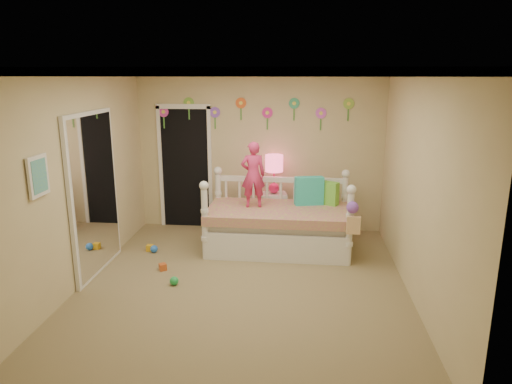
# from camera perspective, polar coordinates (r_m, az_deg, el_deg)

# --- Properties ---
(floor) EXTENTS (4.00, 4.50, 0.01)m
(floor) POSITION_cam_1_polar(r_m,az_deg,el_deg) (5.90, -1.56, -11.38)
(floor) COLOR #7F684C
(floor) RESTS_ON ground
(ceiling) EXTENTS (4.00, 4.50, 0.01)m
(ceiling) POSITION_cam_1_polar(r_m,az_deg,el_deg) (5.31, -1.76, 14.78)
(ceiling) COLOR white
(ceiling) RESTS_ON floor
(back_wall) EXTENTS (4.00, 0.01, 2.60)m
(back_wall) POSITION_cam_1_polar(r_m,az_deg,el_deg) (7.65, 0.45, 4.90)
(back_wall) COLOR tan
(back_wall) RESTS_ON floor
(left_wall) EXTENTS (0.01, 4.50, 2.60)m
(left_wall) POSITION_cam_1_polar(r_m,az_deg,el_deg) (6.04, -20.84, 1.37)
(left_wall) COLOR tan
(left_wall) RESTS_ON floor
(right_wall) EXTENTS (0.01, 4.50, 2.60)m
(right_wall) POSITION_cam_1_polar(r_m,az_deg,el_deg) (5.58, 19.19, 0.49)
(right_wall) COLOR tan
(right_wall) RESTS_ON floor
(crown_molding) EXTENTS (4.00, 4.50, 0.06)m
(crown_molding) POSITION_cam_1_polar(r_m,az_deg,el_deg) (5.31, -1.76, 14.46)
(crown_molding) COLOR white
(crown_molding) RESTS_ON ceiling
(daybed) EXTENTS (2.12, 1.16, 1.14)m
(daybed) POSITION_cam_1_polar(r_m,az_deg,el_deg) (6.87, 2.75, -2.49)
(daybed) COLOR white
(daybed) RESTS_ON floor
(pillow_turquoise) EXTENTS (0.45, 0.24, 0.42)m
(pillow_turquoise) POSITION_cam_1_polar(r_m,az_deg,el_deg) (7.01, 6.50, 0.14)
(pillow_turquoise) COLOR #24B696
(pillow_turquoise) RESTS_ON daybed
(pillow_lime) EXTENTS (0.39, 0.30, 0.35)m
(pillow_lime) POSITION_cam_1_polar(r_m,az_deg,el_deg) (7.09, 8.59, -0.10)
(pillow_lime) COLOR #6ECA3D
(pillow_lime) RESTS_ON daybed
(child) EXTENTS (0.39, 0.29, 0.97)m
(child) POSITION_cam_1_polar(r_m,az_deg,el_deg) (6.79, -0.36, 2.14)
(child) COLOR #DF326D
(child) RESTS_ON daybed
(nightstand) EXTENTS (0.45, 0.37, 0.67)m
(nightstand) POSITION_cam_1_polar(r_m,az_deg,el_deg) (7.63, 2.17, -2.59)
(nightstand) COLOR white
(nightstand) RESTS_ON floor
(table_lamp) EXTENTS (0.28, 0.28, 0.63)m
(table_lamp) POSITION_cam_1_polar(r_m,az_deg,el_deg) (7.44, 2.23, 2.95)
(table_lamp) COLOR #F92168
(table_lamp) RESTS_ON nightstand
(closet_doorway) EXTENTS (0.90, 0.04, 2.07)m
(closet_doorway) POSITION_cam_1_polar(r_m,az_deg,el_deg) (7.89, -8.65, 3.08)
(closet_doorway) COLOR black
(closet_doorway) RESTS_ON back_wall
(flower_decals) EXTENTS (3.40, 0.02, 0.50)m
(flower_decals) POSITION_cam_1_polar(r_m,az_deg,el_deg) (7.57, -0.23, 9.68)
(flower_decals) COLOR #B2668C
(flower_decals) RESTS_ON back_wall
(mirror_closet) EXTENTS (0.07, 1.30, 2.10)m
(mirror_closet) POSITION_cam_1_polar(r_m,az_deg,el_deg) (6.34, -19.14, -0.22)
(mirror_closet) COLOR white
(mirror_closet) RESTS_ON left_wall
(wall_picture) EXTENTS (0.05, 0.34, 0.42)m
(wall_picture) POSITION_cam_1_polar(r_m,az_deg,el_deg) (5.20, -25.09, 1.78)
(wall_picture) COLOR white
(wall_picture) RESTS_ON left_wall
(hanging_bag) EXTENTS (0.20, 0.16, 0.36)m
(hanging_bag) POSITION_cam_1_polar(r_m,az_deg,el_deg) (6.28, 11.66, -3.23)
(hanging_bag) COLOR beige
(hanging_bag) RESTS_ON daybed
(toy_scatter) EXTENTS (1.15, 1.48, 0.11)m
(toy_scatter) POSITION_cam_1_polar(r_m,az_deg,el_deg) (6.46, -11.80, -8.76)
(toy_scatter) COLOR #996666
(toy_scatter) RESTS_ON floor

